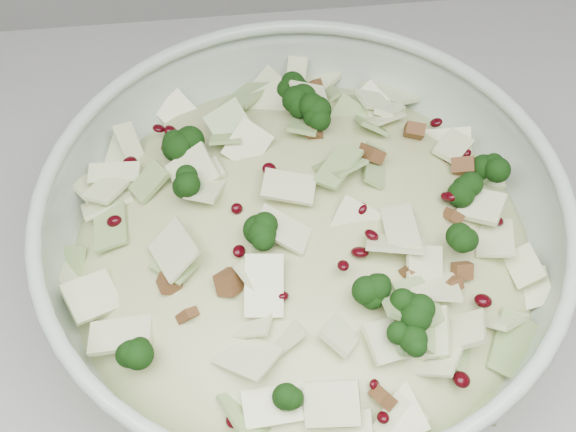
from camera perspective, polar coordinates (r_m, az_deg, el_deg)
The scene contains 3 objects.
counter at distance 1.13m, azimuth 6.14°, elevation -12.68°, with size 3.60×0.60×0.90m, color #ABABA6.
mixing_bowl at distance 0.60m, azimuth 1.01°, elevation -3.09°, with size 0.44×0.44×0.15m.
salad at distance 0.58m, azimuth 1.04°, elevation -1.80°, with size 0.47×0.47×0.15m.
Camera 1 is at (-0.16, 1.28, 1.49)m, focal length 50.00 mm.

